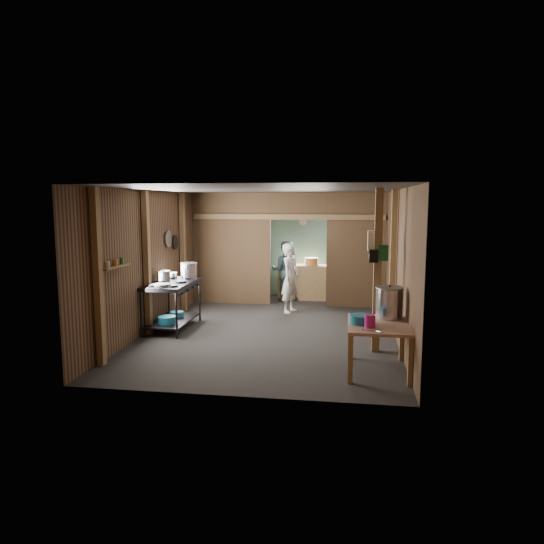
% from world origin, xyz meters
% --- Properties ---
extents(floor, '(4.50, 7.00, 0.00)m').
position_xyz_m(floor, '(0.00, 0.00, 0.00)').
color(floor, '#252525').
rests_on(floor, ground).
extents(ceiling, '(4.50, 7.00, 0.00)m').
position_xyz_m(ceiling, '(0.00, 0.00, 2.60)').
color(ceiling, '#3B3A3A').
rests_on(ceiling, ground).
extents(wall_back, '(4.50, 0.00, 2.60)m').
position_xyz_m(wall_back, '(0.00, 3.50, 1.30)').
color(wall_back, brown).
rests_on(wall_back, ground).
extents(wall_front, '(4.50, 0.00, 2.60)m').
position_xyz_m(wall_front, '(0.00, -3.50, 1.30)').
color(wall_front, brown).
rests_on(wall_front, ground).
extents(wall_left, '(0.00, 7.00, 2.60)m').
position_xyz_m(wall_left, '(-2.25, 0.00, 1.30)').
color(wall_left, brown).
rests_on(wall_left, ground).
extents(wall_right, '(0.00, 7.00, 2.60)m').
position_xyz_m(wall_right, '(2.25, 0.00, 1.30)').
color(wall_right, brown).
rests_on(wall_right, ground).
extents(partition_left, '(1.85, 0.10, 2.60)m').
position_xyz_m(partition_left, '(-1.32, 2.20, 1.30)').
color(partition_left, brown).
rests_on(partition_left, floor).
extents(partition_right, '(1.35, 0.10, 2.60)m').
position_xyz_m(partition_right, '(1.57, 2.20, 1.30)').
color(partition_right, brown).
rests_on(partition_right, floor).
extents(partition_header, '(1.30, 0.10, 0.60)m').
position_xyz_m(partition_header, '(0.25, 2.20, 2.30)').
color(partition_header, brown).
rests_on(partition_header, wall_back).
extents(turquoise_panel, '(4.40, 0.06, 2.50)m').
position_xyz_m(turquoise_panel, '(0.00, 3.44, 1.25)').
color(turquoise_panel, '#74A19A').
rests_on(turquoise_panel, wall_back).
extents(back_counter, '(1.20, 0.50, 0.85)m').
position_xyz_m(back_counter, '(0.30, 2.95, 0.42)').
color(back_counter, '#A1794E').
rests_on(back_counter, floor).
extents(wall_clock, '(0.20, 0.03, 0.20)m').
position_xyz_m(wall_clock, '(0.25, 3.40, 1.90)').
color(wall_clock, silver).
rests_on(wall_clock, wall_back).
extents(post_left_a, '(0.10, 0.12, 2.60)m').
position_xyz_m(post_left_a, '(-2.18, -2.60, 1.30)').
color(post_left_a, '#A1794E').
rests_on(post_left_a, floor).
extents(post_left_b, '(0.10, 0.12, 2.60)m').
position_xyz_m(post_left_b, '(-2.18, -0.80, 1.30)').
color(post_left_b, '#A1794E').
rests_on(post_left_b, floor).
extents(post_left_c, '(0.10, 0.12, 2.60)m').
position_xyz_m(post_left_c, '(-2.18, 1.20, 1.30)').
color(post_left_c, '#A1794E').
rests_on(post_left_c, floor).
extents(post_right, '(0.10, 0.12, 2.60)m').
position_xyz_m(post_right, '(2.18, -0.20, 1.30)').
color(post_right, '#A1794E').
rests_on(post_right, floor).
extents(post_free, '(0.12, 0.12, 2.60)m').
position_xyz_m(post_free, '(1.85, -1.30, 1.30)').
color(post_free, '#A1794E').
rests_on(post_free, floor).
extents(cross_beam, '(4.40, 0.12, 0.12)m').
position_xyz_m(cross_beam, '(0.00, 2.15, 2.05)').
color(cross_beam, '#A1794E').
rests_on(cross_beam, wall_left).
extents(pan_lid_big, '(0.03, 0.34, 0.34)m').
position_xyz_m(pan_lid_big, '(-2.21, 0.40, 1.65)').
color(pan_lid_big, slate).
rests_on(pan_lid_big, wall_left).
extents(pan_lid_small, '(0.03, 0.30, 0.30)m').
position_xyz_m(pan_lid_small, '(-2.21, 0.80, 1.55)').
color(pan_lid_small, black).
rests_on(pan_lid_small, wall_left).
extents(wall_shelf, '(0.14, 0.80, 0.03)m').
position_xyz_m(wall_shelf, '(-2.15, -2.10, 1.40)').
color(wall_shelf, '#A1794E').
rests_on(wall_shelf, wall_left).
extents(jar_white, '(0.07, 0.07, 0.10)m').
position_xyz_m(jar_white, '(-2.15, -2.35, 1.47)').
color(jar_white, silver).
rests_on(jar_white, wall_shelf).
extents(jar_yellow, '(0.08, 0.08, 0.10)m').
position_xyz_m(jar_yellow, '(-2.15, -2.10, 1.47)').
color(jar_yellow, '#BF7735').
rests_on(jar_yellow, wall_shelf).
extents(jar_green, '(0.06, 0.06, 0.10)m').
position_xyz_m(jar_green, '(-2.15, -1.88, 1.47)').
color(jar_green, '#165327').
rests_on(jar_green, wall_shelf).
extents(bag_white, '(0.22, 0.15, 0.32)m').
position_xyz_m(bag_white, '(1.80, -1.22, 1.78)').
color(bag_white, silver).
rests_on(bag_white, post_free).
extents(bag_green, '(0.16, 0.12, 0.24)m').
position_xyz_m(bag_green, '(1.92, -1.36, 1.60)').
color(bag_green, '#165327').
rests_on(bag_green, post_free).
extents(bag_black, '(0.14, 0.10, 0.20)m').
position_xyz_m(bag_black, '(1.78, -1.38, 1.55)').
color(bag_black, black).
rests_on(bag_black, post_free).
extents(gas_range, '(0.78, 1.51, 0.89)m').
position_xyz_m(gas_range, '(-1.88, -0.38, 0.45)').
color(gas_range, black).
rests_on(gas_range, floor).
extents(prep_table, '(0.85, 1.18, 0.69)m').
position_xyz_m(prep_table, '(1.83, -2.28, 0.35)').
color(prep_table, tan).
rests_on(prep_table, floor).
extents(stove_pot_large, '(0.38, 0.38, 0.33)m').
position_xyz_m(stove_pot_large, '(-1.71, 0.14, 1.04)').
color(stove_pot_large, silver).
rests_on(stove_pot_large, gas_range).
extents(stove_pot_med, '(0.27, 0.27, 0.23)m').
position_xyz_m(stove_pot_med, '(-2.05, -0.34, 0.99)').
color(stove_pot_med, silver).
rests_on(stove_pot_med, gas_range).
extents(stove_saucepan, '(0.22, 0.22, 0.11)m').
position_xyz_m(stove_saucepan, '(-2.05, 0.16, 0.95)').
color(stove_saucepan, silver).
rests_on(stove_saucepan, gas_range).
extents(frying_pan, '(0.33, 0.54, 0.07)m').
position_xyz_m(frying_pan, '(-1.88, -0.87, 0.92)').
color(frying_pan, slate).
rests_on(frying_pan, gas_range).
extents(blue_tub_front, '(0.32, 0.32, 0.13)m').
position_xyz_m(blue_tub_front, '(-1.88, -0.69, 0.24)').
color(blue_tub_front, '#196D8C').
rests_on(blue_tub_front, gas_range).
extents(blue_tub_back, '(0.27, 0.27, 0.11)m').
position_xyz_m(blue_tub_back, '(-1.88, -0.15, 0.23)').
color(blue_tub_back, '#196D8C').
rests_on(blue_tub_back, gas_range).
extents(stock_pot, '(0.44, 0.44, 0.48)m').
position_xyz_m(stock_pot, '(2.00, -1.90, 0.91)').
color(stock_pot, silver).
rests_on(stock_pot, prep_table).
extents(wash_basin, '(0.40, 0.40, 0.12)m').
position_xyz_m(wash_basin, '(1.59, -2.32, 0.76)').
color(wash_basin, '#196D8C').
rests_on(wash_basin, prep_table).
extents(pink_bucket, '(0.19, 0.19, 0.18)m').
position_xyz_m(pink_bucket, '(1.70, -2.53, 0.78)').
color(pink_bucket, '#B61E7A').
rests_on(pink_bucket, prep_table).
extents(knife, '(0.29, 0.15, 0.01)m').
position_xyz_m(knife, '(1.73, -2.74, 0.70)').
color(knife, silver).
rests_on(knife, prep_table).
extents(yellow_tub, '(0.33, 0.33, 0.18)m').
position_xyz_m(yellow_tub, '(0.50, 2.95, 0.94)').
color(yellow_tub, '#BF7735').
rests_on(yellow_tub, back_counter).
extents(red_cup, '(0.11, 0.11, 0.12)m').
position_xyz_m(red_cup, '(-0.04, 2.95, 0.91)').
color(red_cup, '#B0293E').
rests_on(red_cup, back_counter).
extents(cook, '(0.51, 0.63, 1.51)m').
position_xyz_m(cook, '(0.16, 1.39, 0.75)').
color(cook, white).
rests_on(cook, floor).
extents(worker_back, '(0.73, 0.58, 1.46)m').
position_xyz_m(worker_back, '(-0.12, 2.78, 0.73)').
color(worker_back, slate).
rests_on(worker_back, floor).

